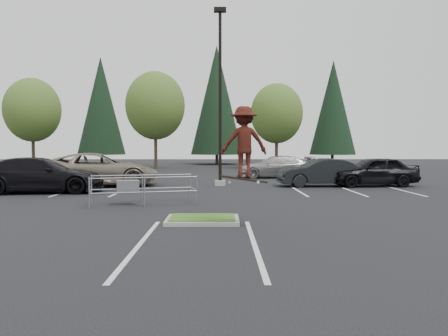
{
  "coord_description": "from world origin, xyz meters",
  "views": [
    {
      "loc": [
        0.57,
        -13.15,
        2.33
      ],
      "look_at": [
        0.66,
        1.5,
        1.57
      ],
      "focal_mm": 35.0,
      "sensor_mm": 36.0,
      "label": 1
    }
  ],
  "objects_px": {
    "light_pole": "(220,106)",
    "car_l_tan": "(96,170)",
    "conif_b": "(217,100)",
    "car_far_silver": "(275,167)",
    "conif_c": "(333,108)",
    "skateboarder": "(244,142)",
    "decid_c": "(277,115)",
    "cart_corral": "(132,186)",
    "decid_b": "(155,108)",
    "decid_a": "(32,112)",
    "car_r_charc": "(320,172)",
    "conif_a": "(101,106)",
    "car_r_black": "(373,171)"
  },
  "relations": [
    {
      "from": "cart_corral",
      "to": "car_l_tan",
      "type": "xyz_separation_m",
      "value": [
        -3.55,
        7.61,
        0.22
      ]
    },
    {
      "from": "decid_a",
      "to": "decid_c",
      "type": "relative_size",
      "value": 1.06
    },
    {
      "from": "skateboarder",
      "to": "car_r_charc",
      "type": "distance_m",
      "value": 13.56
    },
    {
      "from": "car_r_black",
      "to": "car_far_silver",
      "type": "height_order",
      "value": "car_r_black"
    },
    {
      "from": "cart_corral",
      "to": "car_far_silver",
      "type": "relative_size",
      "value": 0.79
    },
    {
      "from": "conif_c",
      "to": "skateboarder",
      "type": "distance_m",
      "value": 42.71
    },
    {
      "from": "conif_a",
      "to": "car_r_charc",
      "type": "xyz_separation_m",
      "value": [
        20.19,
        -28.5,
        -6.31
      ]
    },
    {
      "from": "conif_b",
      "to": "car_r_black",
      "type": "distance_m",
      "value": 31.22
    },
    {
      "from": "decid_a",
      "to": "conif_a",
      "type": "relative_size",
      "value": 0.69
    },
    {
      "from": "skateboarder",
      "to": "cart_corral",
      "type": "bearing_deg",
      "value": -55.45
    },
    {
      "from": "decid_b",
      "to": "conif_c",
      "type": "distance_m",
      "value": 21.94
    },
    {
      "from": "decid_a",
      "to": "car_l_tan",
      "type": "distance_m",
      "value": 22.3
    },
    {
      "from": "conif_b",
      "to": "car_far_silver",
      "type": "bearing_deg",
      "value": -78.84
    },
    {
      "from": "conif_c",
      "to": "skateboarder",
      "type": "height_order",
      "value": "conif_c"
    },
    {
      "from": "decid_b",
      "to": "car_r_charc",
      "type": "distance_m",
      "value": 23.21
    },
    {
      "from": "conif_c",
      "to": "cart_corral",
      "type": "bearing_deg",
      "value": -115.45
    },
    {
      "from": "skateboarder",
      "to": "car_l_tan",
      "type": "relative_size",
      "value": 0.31
    },
    {
      "from": "decid_b",
      "to": "car_r_charc",
      "type": "bearing_deg",
      "value": -57.34
    },
    {
      "from": "cart_corral",
      "to": "car_r_black",
      "type": "height_order",
      "value": "car_r_black"
    },
    {
      "from": "decid_a",
      "to": "car_far_silver",
      "type": "height_order",
      "value": "decid_a"
    },
    {
      "from": "decid_b",
      "to": "decid_c",
      "type": "relative_size",
      "value": 1.15
    },
    {
      "from": "conif_b",
      "to": "car_r_charc",
      "type": "distance_m",
      "value": 30.48
    },
    {
      "from": "skateboarder",
      "to": "car_l_tan",
      "type": "height_order",
      "value": "skateboarder"
    },
    {
      "from": "cart_corral",
      "to": "conif_c",
      "type": "bearing_deg",
      "value": 50.99
    },
    {
      "from": "skateboarder",
      "to": "car_r_black",
      "type": "distance_m",
      "value": 14.92
    },
    {
      "from": "decid_b",
      "to": "decid_a",
      "type": "bearing_deg",
      "value": -177.61
    },
    {
      "from": "conif_a",
      "to": "cart_corral",
      "type": "distance_m",
      "value": 38.3
    },
    {
      "from": "decid_c",
      "to": "cart_corral",
      "type": "distance_m",
      "value": 27.81
    },
    {
      "from": "decid_b",
      "to": "conif_b",
      "type": "xyz_separation_m",
      "value": [
        6.01,
        9.97,
        1.81
      ]
    },
    {
      "from": "car_r_charc",
      "to": "car_far_silver",
      "type": "bearing_deg",
      "value": -168.87
    },
    {
      "from": "decid_a",
      "to": "conif_a",
      "type": "height_order",
      "value": "conif_a"
    },
    {
      "from": "decid_a",
      "to": "conif_c",
      "type": "bearing_deg",
      "value": 16.48
    },
    {
      "from": "decid_a",
      "to": "light_pole",
      "type": "bearing_deg",
      "value": -44.25
    },
    {
      "from": "light_pole",
      "to": "decid_a",
      "type": "distance_m",
      "value": 25.86
    },
    {
      "from": "decid_c",
      "to": "decid_a",
      "type": "bearing_deg",
      "value": 179.52
    },
    {
      "from": "decid_c",
      "to": "car_l_tan",
      "type": "xyz_separation_m",
      "value": [
        -12.49,
        -18.33,
        -4.3
      ]
    },
    {
      "from": "light_pole",
      "to": "car_r_charc",
      "type": "relative_size",
      "value": 2.12
    },
    {
      "from": "light_pole",
      "to": "conif_b",
      "type": "xyz_separation_m",
      "value": [
        -0.5,
        28.5,
        3.29
      ]
    },
    {
      "from": "decid_b",
      "to": "conif_a",
      "type": "height_order",
      "value": "conif_a"
    },
    {
      "from": "light_pole",
      "to": "cart_corral",
      "type": "xyz_separation_m",
      "value": [
        -3.45,
        -8.11,
        -3.83
      ]
    },
    {
      "from": "car_l_tan",
      "to": "car_r_charc",
      "type": "relative_size",
      "value": 1.43
    },
    {
      "from": "light_pole",
      "to": "car_l_tan",
      "type": "height_order",
      "value": "light_pole"
    },
    {
      "from": "light_pole",
      "to": "decid_a",
      "type": "bearing_deg",
      "value": 135.75
    },
    {
      "from": "decid_a",
      "to": "car_r_charc",
      "type": "height_order",
      "value": "decid_a"
    },
    {
      "from": "conif_a",
      "to": "car_r_black",
      "type": "xyz_separation_m",
      "value": [
        23.19,
        -28.5,
        -6.25
      ]
    },
    {
      "from": "car_r_charc",
      "to": "car_far_silver",
      "type": "xyz_separation_m",
      "value": [
        -1.75,
        6.5,
        -0.0
      ]
    },
    {
      "from": "conif_c",
      "to": "cart_corral",
      "type": "distance_m",
      "value": 39.91
    },
    {
      "from": "conif_c",
      "to": "conif_b",
      "type": "bearing_deg",
      "value": 175.91
    },
    {
      "from": "decid_b",
      "to": "car_r_charc",
      "type": "height_order",
      "value": "decid_b"
    },
    {
      "from": "cart_corral",
      "to": "decid_a",
      "type": "bearing_deg",
      "value": 106.39
    }
  ]
}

